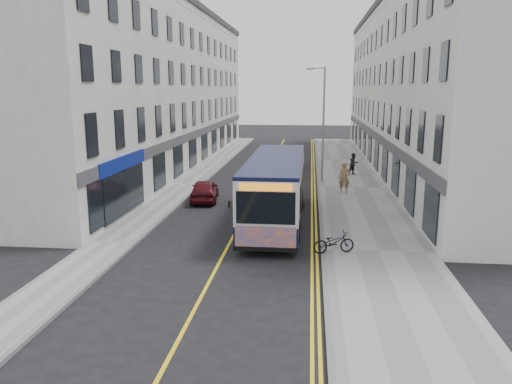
% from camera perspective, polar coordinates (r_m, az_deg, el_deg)
% --- Properties ---
extents(ground, '(140.00, 140.00, 0.00)m').
position_cam_1_polar(ground, '(22.23, -2.82, -5.44)').
color(ground, black).
rests_on(ground, ground).
extents(pavement_east, '(4.50, 64.00, 0.12)m').
position_cam_1_polar(pavement_east, '(33.72, 10.99, 0.43)').
color(pavement_east, '#959598').
rests_on(pavement_east, ground).
extents(pavement_west, '(2.00, 64.00, 0.12)m').
position_cam_1_polar(pavement_west, '(34.63, -7.89, 0.84)').
color(pavement_west, '#959598').
rests_on(pavement_west, ground).
extents(kerb_east, '(0.18, 64.00, 0.13)m').
position_cam_1_polar(kerb_east, '(33.60, 7.17, 0.53)').
color(kerb_east, slate).
rests_on(kerb_east, ground).
extents(kerb_west, '(0.18, 64.00, 0.13)m').
position_cam_1_polar(kerb_west, '(34.40, -6.28, 0.81)').
color(kerb_west, slate).
rests_on(kerb_west, ground).
extents(road_centre_line, '(0.12, 64.00, 0.01)m').
position_cam_1_polar(road_centre_line, '(33.78, 0.37, 0.57)').
color(road_centre_line, yellow).
rests_on(road_centre_line, ground).
extents(road_dbl_yellow_inner, '(0.10, 64.00, 0.01)m').
position_cam_1_polar(road_dbl_yellow_inner, '(33.61, 6.40, 0.44)').
color(road_dbl_yellow_inner, yellow).
rests_on(road_dbl_yellow_inner, ground).
extents(road_dbl_yellow_outer, '(0.10, 64.00, 0.01)m').
position_cam_1_polar(road_dbl_yellow_outer, '(33.61, 6.74, 0.43)').
color(road_dbl_yellow_outer, yellow).
rests_on(road_dbl_yellow_outer, ground).
extents(terrace_east, '(6.00, 46.00, 13.00)m').
position_cam_1_polar(terrace_east, '(42.74, 17.53, 11.16)').
color(terrace_east, silver).
rests_on(terrace_east, ground).
extents(terrace_west, '(6.00, 46.00, 13.00)m').
position_cam_1_polar(terrace_west, '(43.75, -10.42, 11.51)').
color(terrace_west, white).
rests_on(terrace_west, ground).
extents(streetlamp, '(1.32, 0.18, 8.00)m').
position_cam_1_polar(streetlamp, '(35.04, 7.58, 8.10)').
color(streetlamp, gray).
rests_on(streetlamp, ground).
extents(city_bus, '(2.62, 11.21, 3.26)m').
position_cam_1_polar(city_bus, '(24.62, 2.27, 0.55)').
color(city_bus, black).
rests_on(city_bus, ground).
extents(bicycle, '(1.79, 1.07, 0.89)m').
position_cam_1_polar(bicycle, '(20.19, 8.88, -5.70)').
color(bicycle, black).
rests_on(bicycle, pavement_east).
extents(pedestrian_near, '(0.72, 0.49, 1.92)m').
position_cam_1_polar(pedestrian_near, '(31.67, 10.07, 1.61)').
color(pedestrian_near, olive).
rests_on(pedestrian_near, pavement_east).
extents(pedestrian_far, '(1.01, 0.98, 1.64)m').
position_cam_1_polar(pedestrian_far, '(38.59, 11.11, 3.18)').
color(pedestrian_far, black).
rests_on(pedestrian_far, pavement_east).
extents(car_white, '(1.91, 4.65, 1.50)m').
position_cam_1_polar(car_white, '(41.47, 3.99, 3.69)').
color(car_white, silver).
rests_on(car_white, ground).
extents(car_maroon, '(2.00, 3.97, 1.30)m').
position_cam_1_polar(car_maroon, '(29.70, -5.91, 0.22)').
color(car_maroon, '#530D16').
rests_on(car_maroon, ground).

